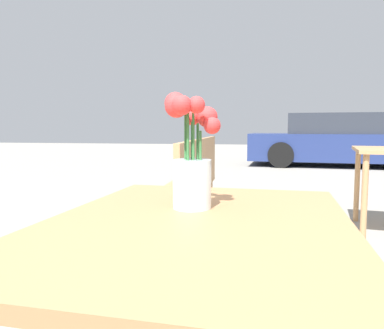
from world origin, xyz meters
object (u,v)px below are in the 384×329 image
table_front (198,260)px  parked_car (335,141)px  flower_vase (191,162)px  bench_near (189,189)px

table_front → parked_car: size_ratio=0.24×
parked_car → table_front: bearing=-102.7°
flower_vase → bench_near: 1.86m
flower_vase → parked_car: bearing=76.8°
flower_vase → bench_near: flower_vase is taller
flower_vase → parked_car: 8.87m
table_front → parked_car: (1.98, 8.76, -0.00)m
bench_near → flower_vase: bearing=-79.2°
table_front → flower_vase: bearing=108.3°
flower_vase → bench_near: (-0.34, 1.79, -0.38)m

